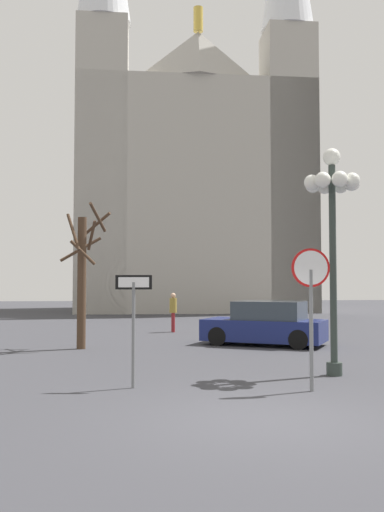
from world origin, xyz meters
TOP-DOWN VIEW (x-y plane):
  - ground_plane at (0.00, 0.00)m, footprint 120.00×120.00m
  - cathedral at (2.69, 34.73)m, footprint 17.87×12.22m
  - stop_sign at (1.50, 2.07)m, footprint 0.77×0.08m
  - one_way_arrow_sign at (-2.00, 2.78)m, footprint 0.75×0.12m
  - street_lamp at (2.61, 3.83)m, footprint 1.34×1.34m
  - bare_tree at (-3.66, 9.75)m, footprint 1.73×1.71m
  - parked_car_near_navy at (2.54, 10.15)m, footprint 4.47×3.63m
  - pedestrian_walking at (-0.26, 15.59)m, footprint 0.32×0.32m

SIDE VIEW (x-z plane):
  - ground_plane at x=0.00m, z-range 0.00..0.00m
  - parked_car_near_navy at x=2.54m, z-range -0.05..1.46m
  - pedestrian_walking at x=-0.26m, z-range 0.18..1.89m
  - one_way_arrow_sign at x=-2.00m, z-range 0.38..2.67m
  - stop_sign at x=1.50m, z-range 0.57..3.38m
  - bare_tree at x=-3.66m, z-range 0.09..4.79m
  - street_lamp at x=2.61m, z-range 1.22..6.51m
  - cathedral at x=2.69m, z-range -7.32..29.11m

